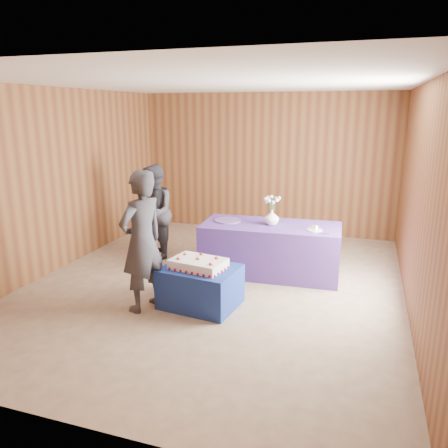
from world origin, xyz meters
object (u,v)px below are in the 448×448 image
at_px(vase, 272,217).
at_px(guest_right, 154,212).
at_px(cake_table, 200,287).
at_px(serving_table, 270,249).
at_px(guest_left, 142,242).
at_px(sheet_cake, 198,264).

xyz_separation_m(vase, guest_right, (-1.95, 0.09, -0.09)).
xyz_separation_m(cake_table, vase, (0.59, 1.37, 0.61)).
relative_size(cake_table, guest_right, 0.58).
distance_m(vase, guest_right, 1.95).
height_order(serving_table, guest_left, guest_left).
bearing_deg(vase, cake_table, -113.24).
bearing_deg(sheet_cake, vase, 76.36).
relative_size(cake_table, serving_table, 0.45).
bearing_deg(vase, guest_left, -126.17).
bearing_deg(serving_table, sheet_cake, -116.21).
bearing_deg(sheet_cake, cake_table, 76.61).
xyz_separation_m(cake_table, guest_right, (-1.36, 1.46, 0.52)).
bearing_deg(guest_left, sheet_cake, 133.71).
height_order(sheet_cake, guest_left, guest_left).
xyz_separation_m(serving_table, guest_right, (-1.94, 0.09, 0.40)).
relative_size(serving_table, guest_right, 1.30).
xyz_separation_m(vase, guest_left, (-1.21, -1.66, -0.00)).
distance_m(serving_table, guest_left, 2.10).
height_order(cake_table, guest_left, guest_left).
bearing_deg(guest_right, vase, 56.58).
relative_size(serving_table, sheet_cake, 2.74).
xyz_separation_m(serving_table, guest_left, (-1.20, -1.66, 0.48)).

